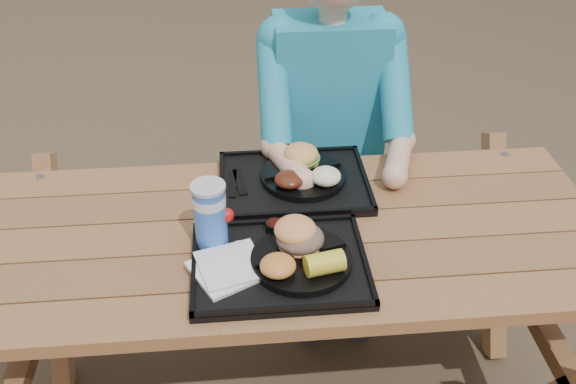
{
  "coord_description": "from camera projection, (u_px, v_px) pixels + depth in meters",
  "views": [
    {
      "loc": [
        -0.13,
        -1.4,
        1.86
      ],
      "look_at": [
        0.0,
        0.0,
        0.88
      ],
      "focal_mm": 40.0,
      "sensor_mm": 36.0,
      "label": 1
    }
  ],
  "objects": [
    {
      "name": "picnic_table",
      "position": [
        288.0,
        324.0,
        2.0
      ],
      "size": [
        1.8,
        1.49,
        0.75
      ],
      "primitive_type": null,
      "color": "#999999",
      "rests_on": "ground"
    },
    {
      "name": "tray_near",
      "position": [
        280.0,
        266.0,
        1.65
      ],
      "size": [
        0.45,
        0.35,
        0.02
      ],
      "primitive_type": "cube",
      "color": "black",
      "rests_on": "picnic_table"
    },
    {
      "name": "tray_far",
      "position": [
        294.0,
        184.0,
        1.96
      ],
      "size": [
        0.45,
        0.35,
        0.02
      ],
      "primitive_type": "cube",
      "color": "black",
      "rests_on": "picnic_table"
    },
    {
      "name": "plate_near",
      "position": [
        301.0,
        260.0,
        1.64
      ],
      "size": [
        0.26,
        0.26,
        0.02
      ],
      "primitive_type": "cylinder",
      "color": "black",
      "rests_on": "tray_near"
    },
    {
      "name": "plate_far",
      "position": [
        303.0,
        176.0,
        1.96
      ],
      "size": [
        0.26,
        0.26,
        0.02
      ],
      "primitive_type": "cylinder",
      "color": "black",
      "rests_on": "tray_far"
    },
    {
      "name": "napkin_stack",
      "position": [
        227.0,
        269.0,
        1.61
      ],
      "size": [
        0.22,
        0.22,
        0.02
      ],
      "primitive_type": "cube",
      "rotation": [
        0.0,
        0.0,
        0.49
      ],
      "color": "silver",
      "rests_on": "tray_near"
    },
    {
      "name": "soda_cup",
      "position": [
        210.0,
        216.0,
        1.67
      ],
      "size": [
        0.09,
        0.09,
        0.17
      ],
      "primitive_type": "cylinder",
      "color": "blue",
      "rests_on": "tray_near"
    },
    {
      "name": "condiment_bbq",
      "position": [
        275.0,
        227.0,
        1.74
      ],
      "size": [
        0.05,
        0.05,
        0.03
      ],
      "primitive_type": "cylinder",
      "color": "black",
      "rests_on": "tray_near"
    },
    {
      "name": "condiment_mustard",
      "position": [
        297.0,
        228.0,
        1.74
      ],
      "size": [
        0.04,
        0.04,
        0.03
      ],
      "primitive_type": "cylinder",
      "color": "orange",
      "rests_on": "tray_near"
    },
    {
      "name": "sandwich",
      "position": [
        300.0,
        227.0,
        1.64
      ],
      "size": [
        0.12,
        0.12,
        0.12
      ],
      "primitive_type": null,
      "color": "#F89957",
      "rests_on": "plate_near"
    },
    {
      "name": "mac_cheese",
      "position": [
        278.0,
        266.0,
        1.57
      ],
      "size": [
        0.09,
        0.09,
        0.05
      ],
      "primitive_type": "ellipsoid",
      "color": "orange",
      "rests_on": "plate_near"
    },
    {
      "name": "corn_cob",
      "position": [
        325.0,
        263.0,
        1.57
      ],
      "size": [
        0.11,
        0.11,
        0.06
      ],
      "primitive_type": null,
      "rotation": [
        0.0,
        0.0,
        0.21
      ],
      "color": "yellow",
      "rests_on": "plate_near"
    },
    {
      "name": "cutlery_far",
      "position": [
        240.0,
        181.0,
        1.95
      ],
      "size": [
        0.05,
        0.15,
        0.01
      ],
      "primitive_type": "cube",
      "rotation": [
        0.0,
        0.0,
        0.14
      ],
      "color": "black",
      "rests_on": "tray_far"
    },
    {
      "name": "burger",
      "position": [
        301.0,
        150.0,
        1.97
      ],
      "size": [
        0.11,
        0.11,
        0.1
      ],
      "primitive_type": null,
      "color": "#F1A755",
      "rests_on": "plate_far"
    },
    {
      "name": "baked_beans",
      "position": [
        289.0,
        179.0,
        1.89
      ],
      "size": [
        0.09,
        0.09,
        0.04
      ],
      "primitive_type": "ellipsoid",
      "color": "#552011",
      "rests_on": "plate_far"
    },
    {
      "name": "potato_salad",
      "position": [
        326.0,
        176.0,
        1.89
      ],
      "size": [
        0.09,
        0.09,
        0.05
      ],
      "primitive_type": "ellipsoid",
      "color": "white",
      "rests_on": "plate_far"
    },
    {
      "name": "diner",
      "position": [
        327.0,
        150.0,
        2.35
      ],
      "size": [
        0.48,
        0.84,
        1.28
      ],
      "primitive_type": null,
      "color": "#1AAABB",
      "rests_on": "ground"
    }
  ]
}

